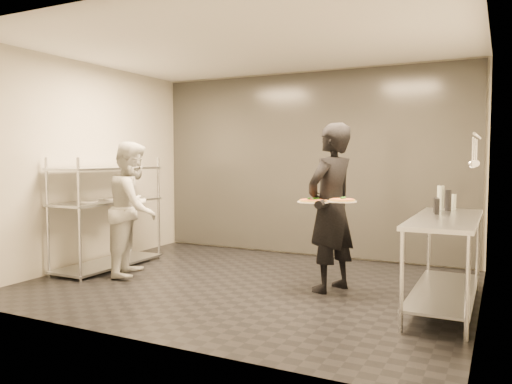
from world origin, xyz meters
The scene contains 13 objects.
room_shell centered at (0.00, 1.18, 1.40)m, with size 5.00×4.00×2.80m.
pass_rack centered at (-2.15, 0.00, 0.77)m, with size 0.60×1.60×1.50m.
prep_counter centered at (2.18, 0.00, 0.63)m, with size 0.60×1.80×0.92m.
utensil_rail centered at (2.43, 0.00, 1.55)m, with size 0.07×1.20×0.31m.
waiter centered at (0.95, 0.18, 0.94)m, with size 0.69×0.45×1.88m, color black.
chef centered at (-1.55, -0.18, 0.85)m, with size 0.82×0.64×1.70m, color silver.
pizza_plate_near centered at (0.82, -0.01, 1.02)m, with size 0.36×0.36×0.05m.
pizza_plate_far centered at (1.15, -0.06, 1.05)m, with size 0.31×0.31×0.05m.
salad_plate centered at (0.84, 0.51, 1.39)m, with size 0.29×0.29×0.07m.
pos_monitor centered at (2.06, 0.28, 1.00)m, with size 0.04×0.22×0.16m, color black.
bottle_green centered at (2.06, 0.65, 1.06)m, with size 0.08×0.08×0.27m, color gray.
bottle_clear centered at (2.18, 0.80, 1.01)m, with size 0.05×0.05×0.17m, color gray.
bottle_dark centered at (2.14, 0.59, 1.04)m, with size 0.07×0.07×0.23m, color black.
Camera 1 is at (2.67, -5.15, 1.50)m, focal length 35.00 mm.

